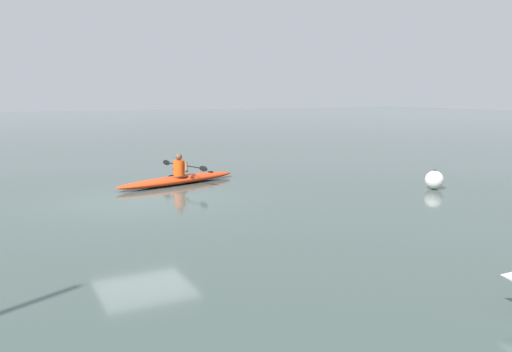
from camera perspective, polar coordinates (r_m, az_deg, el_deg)
name	(u,v)px	position (r m, az deg, el deg)	size (l,w,h in m)	color
ground_plane	(142,200)	(14.11, -12.54, -2.60)	(160.00, 160.00, 0.00)	#384742
kayak	(178,180)	(16.39, -8.61, -0.41)	(4.37, 1.93, 0.26)	red
kayaker	(180,166)	(16.36, -8.47, 1.07)	(0.73, 2.28, 0.70)	#E04C14
mooring_buoy_channel_marker	(434,180)	(16.23, 19.16, -0.41)	(0.55, 0.55, 0.59)	silver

